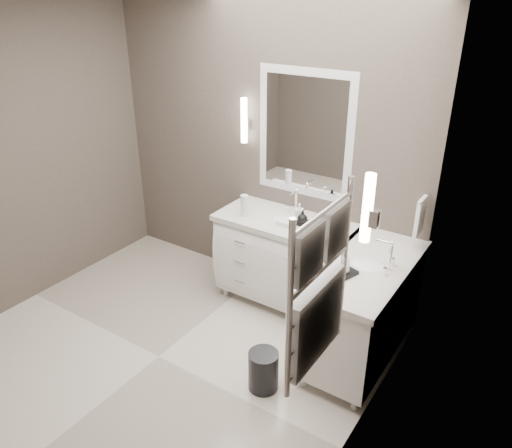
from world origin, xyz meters
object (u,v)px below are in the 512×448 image
Objects in this scene: vanity_back at (286,256)px; waste_bin at (263,370)px; towel_ladder at (318,295)px; vanity_right at (363,305)px.

waste_bin is at bearing -67.42° from vanity_back.
waste_bin is (-0.67, 0.59, -1.24)m from towel_ladder.
towel_ladder reaches higher than vanity_right.
vanity_right is at bearing 99.84° from towel_ladder.
vanity_right is at bearing 58.24° from waste_bin.
vanity_back is 3.97× the size of waste_bin.
vanity_back is 1.38× the size of towel_ladder.
towel_ladder is at bearing -80.16° from vanity_right.
vanity_back is at bearing 124.10° from towel_ladder.
waste_bin is (0.43, -1.04, -0.33)m from vanity_back.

